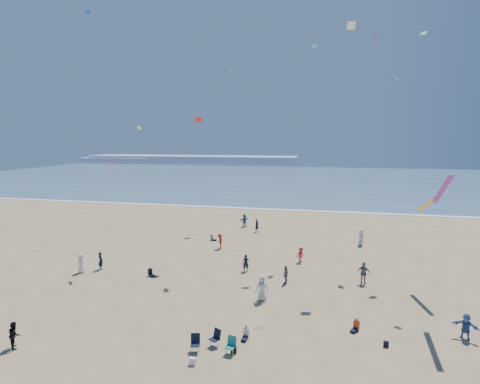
# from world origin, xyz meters

# --- Properties ---
(ground) EXTENTS (220.00, 220.00, 0.00)m
(ground) POSITION_xyz_m (0.00, 0.00, 0.00)
(ground) COLOR tan
(ground) RESTS_ON ground
(ocean) EXTENTS (220.00, 100.00, 0.06)m
(ocean) POSITION_xyz_m (0.00, 95.00, 0.03)
(ocean) COLOR #476B84
(ocean) RESTS_ON ground
(surf_line) EXTENTS (220.00, 1.20, 0.08)m
(surf_line) POSITION_xyz_m (0.00, 45.00, 0.04)
(surf_line) COLOR white
(surf_line) RESTS_ON ground
(headland_far) EXTENTS (110.00, 20.00, 3.20)m
(headland_far) POSITION_xyz_m (-60.00, 170.00, 1.60)
(headland_far) COLOR #7A8EA8
(headland_far) RESTS_ON ground
(headland_near) EXTENTS (40.00, 14.00, 2.00)m
(headland_near) POSITION_xyz_m (-100.00, 165.00, 1.00)
(headland_near) COLOR #7A8EA8
(headland_near) RESTS_ON ground
(standing_flyers) EXTENTS (31.13, 36.14, 1.94)m
(standing_flyers) POSITION_xyz_m (2.60, 15.10, 0.85)
(standing_flyers) COLOR black
(standing_flyers) RESTS_ON ground
(seated_group) EXTENTS (18.05, 32.93, 0.84)m
(seated_group) POSITION_xyz_m (2.07, 7.18, 0.42)
(seated_group) COLOR silver
(seated_group) RESTS_ON ground
(chair_cluster) EXTENTS (2.72, 1.57, 1.00)m
(chair_cluster) POSITION_xyz_m (1.91, 1.30, 0.50)
(chair_cluster) COLOR black
(chair_cluster) RESTS_ON ground
(white_tote) EXTENTS (0.35, 0.20, 0.40)m
(white_tote) POSITION_xyz_m (1.22, -0.21, 0.20)
(white_tote) COLOR white
(white_tote) RESTS_ON ground
(black_backpack) EXTENTS (0.30, 0.22, 0.38)m
(black_backpack) POSITION_xyz_m (3.11, 1.33, 0.19)
(black_backpack) COLOR black
(black_backpack) RESTS_ON ground
(navy_bag) EXTENTS (0.28, 0.18, 0.34)m
(navy_bag) POSITION_xyz_m (11.66, 3.90, 0.17)
(navy_bag) COLOR black
(navy_bag) RESTS_ON ground
(kites_aloft) EXTENTS (41.65, 38.23, 26.70)m
(kites_aloft) POSITION_xyz_m (10.13, 12.89, 14.94)
(kites_aloft) COLOR white
(kites_aloft) RESTS_ON ground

